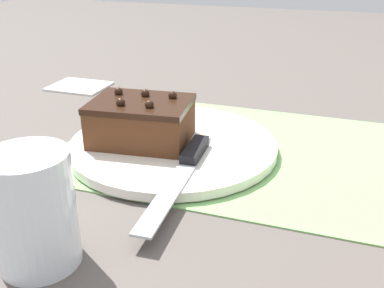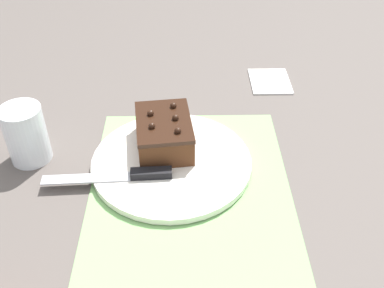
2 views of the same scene
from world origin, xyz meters
name	(u,v)px [view 2 (image 2 of 2)]	position (x,y,z in m)	size (l,w,h in m)	color
ground_plane	(190,196)	(0.00, 0.00, 0.00)	(3.00, 3.00, 0.00)	#544C47
placemat_woven	(190,195)	(0.00, 0.00, 0.00)	(0.46, 0.34, 0.00)	#7AB266
cake_plate	(172,162)	(-0.08, -0.03, 0.01)	(0.29, 0.29, 0.01)	white
chocolate_cake	(164,133)	(-0.12, -0.05, 0.05)	(0.14, 0.11, 0.07)	#512D19
serving_knife	(129,175)	(-0.03, -0.10, 0.02)	(0.03, 0.22, 0.01)	black
drinking_glass	(26,134)	(-0.10, -0.29, 0.05)	(0.07, 0.07, 0.11)	white
folded_napkin	(270,81)	(-0.36, 0.19, 0.00)	(0.11, 0.09, 0.01)	white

